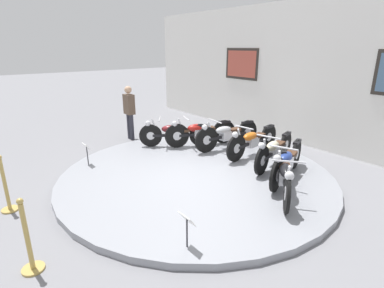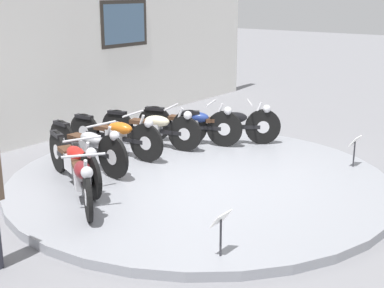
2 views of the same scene
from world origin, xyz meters
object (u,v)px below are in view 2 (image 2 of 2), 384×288
Objects in this scene: motorcycle_orange at (116,134)px; info_placard_front_left at (221,224)px; motorcycle_red at (74,159)px; motorcycle_cream at (152,127)px; motorcycle_silver at (88,145)px; motorcycle_blue at (191,123)px; motorcycle_black at (229,124)px; info_placard_front_centre at (355,145)px; motorcycle_maroon at (82,176)px.

info_placard_front_left is at bearing -118.78° from motorcycle_orange.
motorcycle_red is at bearing 80.19° from info_placard_front_left.
motorcycle_cream reaches higher than info_placard_front_left.
motorcycle_red is 0.74m from motorcycle_silver.
motorcycle_blue reaches higher than motorcycle_black.
motorcycle_orange is at bearing 158.50° from motorcycle_blue.
info_placard_front_centre is (2.66, -3.31, -0.03)m from motorcycle_silver.
motorcycle_black is at bearing -57.63° from motorcycle_blue.
motorcycle_silver is 2.19m from motorcycle_blue.
info_placard_front_left is at bearing -93.34° from motorcycle_maroon.
motorcycle_cream is at bearing 135.12° from motorcycle_black.
motorcycle_orange is 1.26× the size of motorcycle_black.
motorcycle_silver is at bearing 158.67° from motorcycle_black.
motorcycle_orange is 3.90× the size of info_placard_front_left.
motorcycle_orange is 1.49m from motorcycle_blue.
motorcycle_red is at bearing -147.23° from motorcycle_silver.
motorcycle_red is 3.71× the size of info_placard_front_left.
motorcycle_maroon is 0.81× the size of motorcycle_silver.
motorcycle_blue reaches higher than motorcycle_orange.
motorcycle_maroon is 0.85× the size of motorcycle_blue.
motorcycle_silver reaches higher than motorcycle_maroon.
motorcycle_silver is at bearing 71.18° from info_placard_front_left.
motorcycle_silver is at bearing 169.40° from motorcycle_blue.
motorcycle_cream is at bearing 10.52° from motorcycle_red.
motorcycle_maroon is 2.09m from motorcycle_orange.
motorcycle_cream is 1.01× the size of motorcycle_blue.
motorcycle_silver is 3.93× the size of info_placard_front_left.
motorcycle_black is 2.33m from info_placard_front_centre.
motorcycle_black reaches higher than motorcycle_maroon.
motorcycle_cream is 1.22× the size of motorcycle_black.
info_placard_front_left is at bearing -108.82° from motorcycle_silver.
motorcycle_orange is at bearing 32.71° from motorcycle_maroon.
motorcycle_blue is 1.21× the size of motorcycle_black.
motorcycle_silver is 3.50m from info_placard_front_left.
motorcycle_black reaches higher than motorcycle_orange.
motorcycle_maroon reaches higher than info_placard_front_left.
motorcycle_cream is (1.53, -0.00, -0.02)m from motorcycle_silver.
motorcycle_silver is at bearing 44.87° from motorcycle_maroon.
motorcycle_red is 2.95m from info_placard_front_left.
info_placard_front_centre is (1.12, -3.31, -0.01)m from motorcycle_cream.
motorcycle_cream reaches higher than info_placard_front_centre.
motorcycle_orange reaches higher than info_placard_front_left.
motorcycle_orange is at bearing 21.36° from motorcycle_red.
motorcycle_maroon is at bearing 86.66° from info_placard_front_left.
motorcycle_red is at bearing 180.00° from motorcycle_blue.
motorcycle_red reaches higher than motorcycle_maroon.
info_placard_front_left and info_placard_front_centre have the same top height.
info_placard_front_left is at bearing -138.46° from motorcycle_blue.
motorcycle_maroon is at bearing -179.94° from motorcycle_black.
motorcycle_black is 3.10× the size of info_placard_front_centre.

